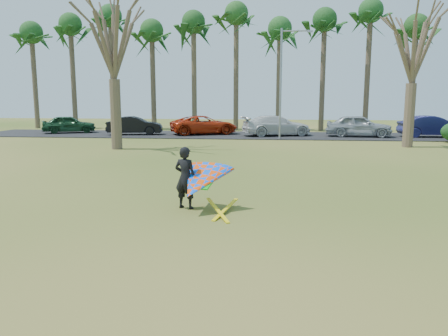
# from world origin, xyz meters

# --- Properties ---
(ground) EXTENTS (100.00, 100.00, 0.00)m
(ground) POSITION_xyz_m (0.00, 0.00, 0.00)
(ground) COLOR #295111
(ground) RESTS_ON ground
(parking_strip) EXTENTS (46.00, 7.00, 0.06)m
(parking_strip) POSITION_xyz_m (0.00, 25.00, 0.03)
(parking_strip) COLOR black
(parking_strip) RESTS_ON ground
(palm_0) EXTENTS (4.84, 4.84, 10.84)m
(palm_0) POSITION_xyz_m (-22.00, 31.00, 9.17)
(palm_0) COLOR #48372B
(palm_0) RESTS_ON ground
(palm_1) EXTENTS (4.84, 4.84, 11.54)m
(palm_1) POSITION_xyz_m (-18.00, 31.00, 9.85)
(palm_1) COLOR #4A3D2C
(palm_1) RESTS_ON ground
(palm_2) EXTENTS (4.84, 4.84, 12.24)m
(palm_2) POSITION_xyz_m (-14.00, 31.00, 10.52)
(palm_2) COLOR brown
(palm_2) RESTS_ON ground
(palm_3) EXTENTS (4.84, 4.84, 10.84)m
(palm_3) POSITION_xyz_m (-10.00, 31.00, 9.17)
(palm_3) COLOR #493D2C
(palm_3) RESTS_ON ground
(palm_4) EXTENTS (4.84, 4.84, 11.54)m
(palm_4) POSITION_xyz_m (-6.00, 31.00, 9.85)
(palm_4) COLOR brown
(palm_4) RESTS_ON ground
(palm_5) EXTENTS (4.84, 4.84, 12.24)m
(palm_5) POSITION_xyz_m (-2.00, 31.00, 10.52)
(palm_5) COLOR #4C3D2D
(palm_5) RESTS_ON ground
(palm_6) EXTENTS (4.84, 4.84, 10.84)m
(palm_6) POSITION_xyz_m (2.00, 31.00, 9.17)
(palm_6) COLOR #4D3C2E
(palm_6) RESTS_ON ground
(palm_7) EXTENTS (4.84, 4.84, 11.54)m
(palm_7) POSITION_xyz_m (6.00, 31.00, 9.85)
(palm_7) COLOR #4E3F2F
(palm_7) RESTS_ON ground
(palm_8) EXTENTS (4.84, 4.84, 12.24)m
(palm_8) POSITION_xyz_m (10.00, 31.00, 10.52)
(palm_8) COLOR #4A3C2C
(palm_8) RESTS_ON ground
(palm_9) EXTENTS (4.84, 4.84, 10.84)m
(palm_9) POSITION_xyz_m (14.00, 31.00, 9.17)
(palm_9) COLOR #4B3B2D
(palm_9) RESTS_ON ground
(bare_tree_left) EXTENTS (6.60, 6.60, 9.70)m
(bare_tree_left) POSITION_xyz_m (-8.00, 15.00, 6.92)
(bare_tree_left) COLOR brown
(bare_tree_left) RESTS_ON ground
(bare_tree_right) EXTENTS (6.27, 6.27, 9.21)m
(bare_tree_right) POSITION_xyz_m (10.00, 18.00, 6.57)
(bare_tree_right) COLOR brown
(bare_tree_right) RESTS_ON ground
(streetlight) EXTENTS (2.28, 0.18, 8.00)m
(streetlight) POSITION_xyz_m (2.16, 22.00, 4.46)
(streetlight) COLOR gray
(streetlight) RESTS_ON ground
(car_0) EXTENTS (4.72, 3.41, 1.49)m
(car_0) POSITION_xyz_m (-15.98, 25.35, 0.81)
(car_0) COLOR #193F22
(car_0) RESTS_ON parking_strip
(car_1) EXTENTS (4.69, 2.29, 1.48)m
(car_1) POSITION_xyz_m (-9.81, 24.28, 0.80)
(car_1) COLOR black
(car_1) RESTS_ON parking_strip
(car_2) EXTENTS (6.10, 4.62, 1.54)m
(car_2) POSITION_xyz_m (-4.18, 25.18, 0.83)
(car_2) COLOR #B62C0E
(car_2) RESTS_ON parking_strip
(car_3) EXTENTS (5.95, 3.84, 1.61)m
(car_3) POSITION_xyz_m (1.80, 24.52, 0.86)
(car_3) COLOR silver
(car_3) RESTS_ON parking_strip
(car_4) EXTENTS (5.18, 2.47, 1.71)m
(car_4) POSITION_xyz_m (8.17, 24.40, 0.91)
(car_4) COLOR #949AA0
(car_4) RESTS_ON parking_strip
(car_5) EXTENTS (5.01, 1.86, 1.64)m
(car_5) POSITION_xyz_m (13.77, 24.63, 0.88)
(car_5) COLOR #191A4C
(car_5) RESTS_ON parking_strip
(kite_flyer) EXTENTS (2.13, 2.39, 2.02)m
(kite_flyer) POSITION_xyz_m (-0.65, 1.17, 0.85)
(kite_flyer) COLOR black
(kite_flyer) RESTS_ON ground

